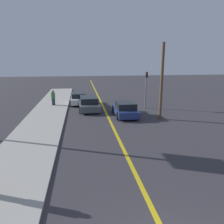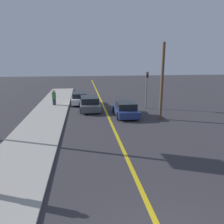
{
  "view_description": "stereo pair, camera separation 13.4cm",
  "coord_description": "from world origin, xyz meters",
  "px_view_note": "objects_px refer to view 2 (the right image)",
  "views": [
    {
      "loc": [
        -2.26,
        -3.73,
        4.98
      ],
      "look_at": [
        -0.11,
        11.33,
        1.22
      ],
      "focal_mm": 35.0,
      "sensor_mm": 36.0,
      "label": 1
    },
    {
      "loc": [
        -2.13,
        -3.75,
        4.98
      ],
      "look_at": [
        -0.11,
        11.33,
        1.22
      ],
      "focal_mm": 35.0,
      "sensor_mm": 36.0,
      "label": 2
    }
  ],
  "objects_px": {
    "traffic_light": "(147,86)",
    "utility_pole": "(162,82)",
    "pedestrian_mid_group": "(54,98)",
    "car_far_distant": "(79,98)",
    "car_ahead_center": "(89,103)",
    "car_near_right_lane": "(126,109)"
  },
  "relations": [
    {
      "from": "car_far_distant",
      "to": "traffic_light",
      "type": "bearing_deg",
      "value": -28.23
    },
    {
      "from": "car_near_right_lane",
      "to": "car_far_distant",
      "type": "bearing_deg",
      "value": 123.95
    },
    {
      "from": "car_far_distant",
      "to": "car_near_right_lane",
      "type": "bearing_deg",
      "value": -57.67
    },
    {
      "from": "utility_pole",
      "to": "pedestrian_mid_group",
      "type": "bearing_deg",
      "value": 145.04
    },
    {
      "from": "car_ahead_center",
      "to": "pedestrian_mid_group",
      "type": "distance_m",
      "value": 4.35
    },
    {
      "from": "car_near_right_lane",
      "to": "car_ahead_center",
      "type": "xyz_separation_m",
      "value": [
        -3.07,
        2.92,
        0.02
      ]
    },
    {
      "from": "car_near_right_lane",
      "to": "utility_pole",
      "type": "bearing_deg",
      "value": -27.49
    },
    {
      "from": "car_far_distant",
      "to": "utility_pole",
      "type": "distance_m",
      "value": 10.44
    },
    {
      "from": "car_far_distant",
      "to": "traffic_light",
      "type": "relative_size",
      "value": 1.15
    },
    {
      "from": "car_ahead_center",
      "to": "car_far_distant",
      "type": "distance_m",
      "value": 3.37
    },
    {
      "from": "car_ahead_center",
      "to": "car_far_distant",
      "type": "relative_size",
      "value": 1.11
    },
    {
      "from": "car_far_distant",
      "to": "utility_pole",
      "type": "height_order",
      "value": "utility_pole"
    },
    {
      "from": "utility_pole",
      "to": "traffic_light",
      "type": "bearing_deg",
      "value": 90.48
    },
    {
      "from": "pedestrian_mid_group",
      "to": "traffic_light",
      "type": "height_order",
      "value": "traffic_light"
    },
    {
      "from": "car_ahead_center",
      "to": "pedestrian_mid_group",
      "type": "bearing_deg",
      "value": 146.45
    },
    {
      "from": "traffic_light",
      "to": "utility_pole",
      "type": "relative_size",
      "value": 0.59
    },
    {
      "from": "car_far_distant",
      "to": "utility_pole",
      "type": "relative_size",
      "value": 0.68
    },
    {
      "from": "traffic_light",
      "to": "utility_pole",
      "type": "height_order",
      "value": "utility_pole"
    },
    {
      "from": "car_near_right_lane",
      "to": "traffic_light",
      "type": "bearing_deg",
      "value": 46.08
    },
    {
      "from": "car_ahead_center",
      "to": "traffic_light",
      "type": "xyz_separation_m",
      "value": [
        5.72,
        -0.2,
        1.64
      ]
    },
    {
      "from": "car_near_right_lane",
      "to": "pedestrian_mid_group",
      "type": "height_order",
      "value": "pedestrian_mid_group"
    },
    {
      "from": "car_ahead_center",
      "to": "car_near_right_lane",
      "type": "bearing_deg",
      "value": -45.51
    }
  ]
}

